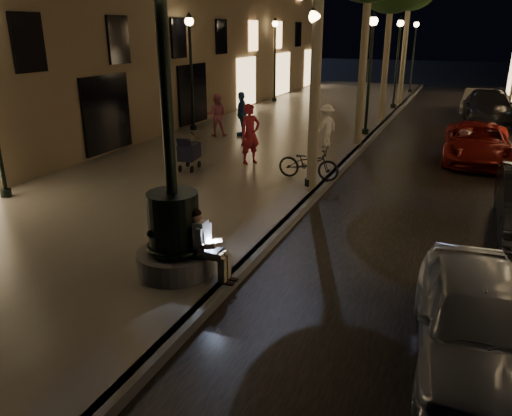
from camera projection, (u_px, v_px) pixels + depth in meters
The scene contains 22 objects.
ground at pixel (367, 144), 20.07m from camera, with size 120.00×120.00×0.00m, color black.
cobble_lane at pixel (446, 150), 18.98m from camera, with size 6.00×45.00×0.02m, color black.
promenade at pixel (274, 134), 21.49m from camera, with size 8.00×45.00×0.20m, color slate.
curb_strip at pixel (367, 141), 20.04m from camera, with size 0.25×45.00×0.20m, color #59595B.
fountain_lamppost at pixel (173, 219), 8.74m from camera, with size 1.40×1.40×5.21m.
seated_man_laptop at pixel (205, 242), 8.63m from camera, with size 0.90×0.31×1.27m.
lamp_curb_a at pixel (314, 74), 13.01m from camera, with size 0.36×0.36×4.81m.
lamp_curb_b at pixel (371, 59), 19.96m from camera, with size 0.36×0.36×4.81m.
lamp_curb_c at pixel (398, 51), 26.90m from camera, with size 0.36×0.36×4.81m.
lamp_curb_d at pixel (414, 47), 33.85m from camera, with size 0.36×0.36×4.81m.
lamp_left_b at pixel (191, 57), 20.79m from camera, with size 0.36×0.36×4.81m.
lamp_left_c at pixel (275, 49), 29.48m from camera, with size 0.36×0.36×4.81m.
stroller at pixel (189, 152), 15.40m from camera, with size 0.60×1.16×1.17m.
car_front at pixel (478, 321), 6.67m from camera, with size 1.59×3.95×1.34m, color #A1A5A9.
car_third at pixel (477, 143), 17.20m from camera, with size 2.15×4.67×1.30m, color maroon.
car_rear at pixel (488, 107), 24.35m from camera, with size 2.15×5.29×1.54m, color #323136.
car_fifth at pixel (477, 101), 27.26m from camera, with size 1.36×3.89×1.28m, color #B0B0AB.
pedestrian_red at pixel (250, 134), 16.08m from camera, with size 0.70×0.46×1.93m, color #B0232E.
pedestrian_pink at pixel (217, 115), 20.33m from camera, with size 0.83×0.64×1.70m, color #CF6D89.
pedestrian_white at pixel (326, 126), 18.41m from camera, with size 1.01×0.58×1.57m, color white.
pedestrian_blue at pixel (242, 114), 20.34m from camera, with size 1.04×0.43×1.78m, color #275290.
bicycle at pixel (309, 163), 14.51m from camera, with size 0.63×1.82×0.95m, color black.
Camera 1 is at (3.48, -4.97, 4.35)m, focal length 35.00 mm.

